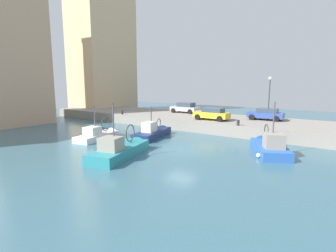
# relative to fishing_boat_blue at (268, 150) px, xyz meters

# --- Properties ---
(water_surface) EXTENTS (80.00, 80.00, 0.00)m
(water_surface) POSITION_rel_fishing_boat_blue_xyz_m (-3.29, 6.05, -0.16)
(water_surface) COLOR #386070
(water_surface) RESTS_ON ground
(quay_wall) EXTENTS (9.00, 56.00, 1.20)m
(quay_wall) POSITION_rel_fishing_boat_blue_xyz_m (8.21, 6.05, 0.44)
(quay_wall) COLOR gray
(quay_wall) RESTS_ON ground
(fishing_boat_blue) EXTENTS (6.12, 4.44, 4.93)m
(fishing_boat_blue) POSITION_rel_fishing_boat_blue_xyz_m (0.00, 0.00, 0.00)
(fishing_boat_blue) COLOR #2D60B7
(fishing_boat_blue) RESTS_ON ground
(fishing_boat_navy) EXTENTS (6.51, 3.10, 3.92)m
(fishing_boat_navy) POSITION_rel_fishing_boat_blue_xyz_m (-0.48, 11.06, -0.03)
(fishing_boat_navy) COLOR navy
(fishing_boat_navy) RESTS_ON ground
(fishing_boat_white) EXTENTS (5.70, 2.56, 4.06)m
(fishing_boat_white) POSITION_rel_fishing_boat_blue_xyz_m (-4.28, 14.75, -0.02)
(fishing_boat_white) COLOR white
(fishing_boat_white) RESTS_ON ground
(fishing_boat_teal) EXTENTS (6.98, 3.62, 4.94)m
(fishing_boat_teal) POSITION_rel_fishing_boat_blue_xyz_m (-7.30, 8.69, -0.03)
(fishing_boat_teal) COLOR teal
(fishing_boat_teal) RESTS_ON ground
(parked_car_blue) EXTENTS (2.13, 3.94, 1.34)m
(parked_car_blue) POSITION_rel_fishing_boat_blue_xyz_m (9.63, 2.90, 1.74)
(parked_car_blue) COLOR #334C9E
(parked_car_blue) RESTS_ON quay_wall
(parked_car_silver) EXTENTS (2.09, 3.96, 1.44)m
(parked_car_silver) POSITION_rel_fishing_boat_blue_xyz_m (10.54, 14.19, 1.78)
(parked_car_silver) COLOR #B7B7BC
(parked_car_silver) RESTS_ON quay_wall
(parked_car_yellow) EXTENTS (1.89, 4.00, 1.38)m
(parked_car_yellow) POSITION_rel_fishing_boat_blue_xyz_m (6.07, 7.88, 1.75)
(parked_car_yellow) COLOR gold
(parked_car_yellow) RESTS_ON quay_wall
(mooring_bollard_south) EXTENTS (0.28, 0.28, 0.55)m
(mooring_bollard_south) POSITION_rel_fishing_boat_blue_xyz_m (4.06, 4.05, 1.32)
(mooring_bollard_south) COLOR #2D2D33
(mooring_bollard_south) RESTS_ON quay_wall
(mooring_bollard_mid) EXTENTS (0.28, 0.28, 0.55)m
(mooring_bollard_mid) POSITION_rel_fishing_boat_blue_xyz_m (4.06, 20.05, 1.32)
(mooring_bollard_mid) COLOR #2D2D33
(mooring_bollard_mid) RESTS_ON quay_wall
(quay_streetlamp) EXTENTS (0.36, 0.36, 4.83)m
(quay_streetlamp) POSITION_rel_fishing_boat_blue_xyz_m (9.71, 2.70, 4.30)
(quay_streetlamp) COLOR #38383D
(quay_streetlamp) RESTS_ON quay_wall
(waterfront_building_west) EXTENTS (7.49, 7.69, 19.01)m
(waterfront_building_west) POSITION_rel_fishing_boat_blue_xyz_m (-4.32, 31.47, 9.37)
(waterfront_building_west) COLOR tan
(waterfront_building_west) RESTS_ON ground
(waterfront_building_central) EXTENTS (10.81, 7.39, 24.30)m
(waterfront_building_central) POSITION_rel_fishing_boat_blue_xyz_m (11.92, 32.52, 12.01)
(waterfront_building_central) COLOR #D1B284
(waterfront_building_central) RESTS_ON ground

